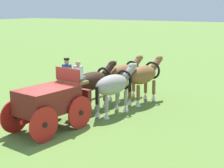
{
  "coord_description": "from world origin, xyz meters",
  "views": [
    {
      "loc": [
        -10.09,
        -9.66,
        4.97
      ],
      "look_at": [
        4.31,
        -0.32,
        1.2
      ],
      "focal_mm": 56.33,
      "sensor_mm": 36.0,
      "label": 1
    }
  ],
  "objects_px": {
    "draft_horse_lead_near": "(124,74)",
    "draft_horse_rear_off": "(114,85)",
    "draft_horse_lead_off": "(144,75)",
    "show_wagon": "(51,100)",
    "draft_horse_rear_near": "(93,82)"
  },
  "relations": [
    {
      "from": "draft_horse_rear_off",
      "to": "draft_horse_lead_near",
      "type": "bearing_deg",
      "value": 21.78
    },
    {
      "from": "show_wagon",
      "to": "draft_horse_rear_near",
      "type": "distance_m",
      "value": 3.47
    },
    {
      "from": "draft_horse_rear_near",
      "to": "draft_horse_lead_near",
      "type": "distance_m",
      "value": 2.59
    },
    {
      "from": "draft_horse_lead_near",
      "to": "draft_horse_lead_off",
      "type": "height_order",
      "value": "draft_horse_lead_off"
    },
    {
      "from": "draft_horse_rear_near",
      "to": "draft_horse_rear_off",
      "type": "relative_size",
      "value": 1.02
    },
    {
      "from": "show_wagon",
      "to": "draft_horse_rear_near",
      "type": "height_order",
      "value": "show_wagon"
    },
    {
      "from": "draft_horse_rear_near",
      "to": "draft_horse_rear_off",
      "type": "height_order",
      "value": "draft_horse_rear_off"
    },
    {
      "from": "draft_horse_rear_near",
      "to": "draft_horse_lead_off",
      "type": "bearing_deg",
      "value": -31.43
    },
    {
      "from": "show_wagon",
      "to": "draft_horse_lead_off",
      "type": "xyz_separation_m",
      "value": [
        5.93,
        -1.15,
        0.19
      ]
    },
    {
      "from": "draft_horse_lead_off",
      "to": "show_wagon",
      "type": "bearing_deg",
      "value": 169.03
    },
    {
      "from": "draft_horse_lead_near",
      "to": "draft_horse_rear_off",
      "type": "bearing_deg",
      "value": -158.22
    },
    {
      "from": "draft_horse_lead_near",
      "to": "draft_horse_lead_off",
      "type": "bearing_deg",
      "value": -94.96
    },
    {
      "from": "draft_horse_rear_near",
      "to": "draft_horse_lead_near",
      "type": "height_order",
      "value": "draft_horse_lead_near"
    },
    {
      "from": "draft_horse_lead_near",
      "to": "draft_horse_lead_off",
      "type": "xyz_separation_m",
      "value": [
        -0.11,
        -1.3,
        0.06
      ]
    },
    {
      "from": "show_wagon",
      "to": "draft_horse_lead_off",
      "type": "relative_size",
      "value": 1.72
    }
  ]
}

